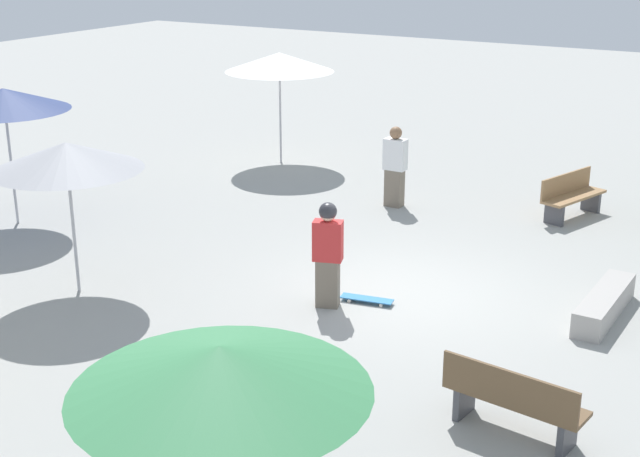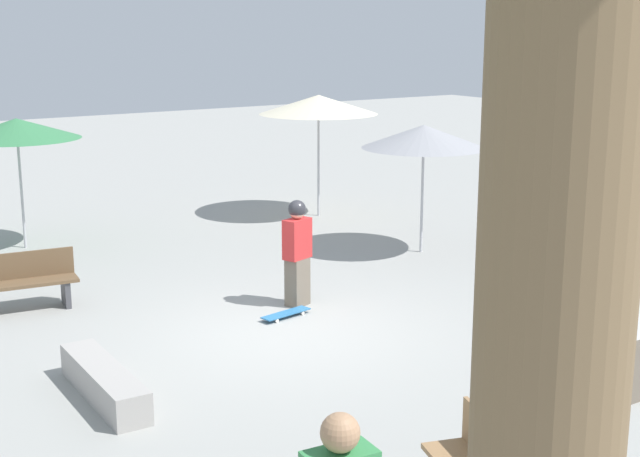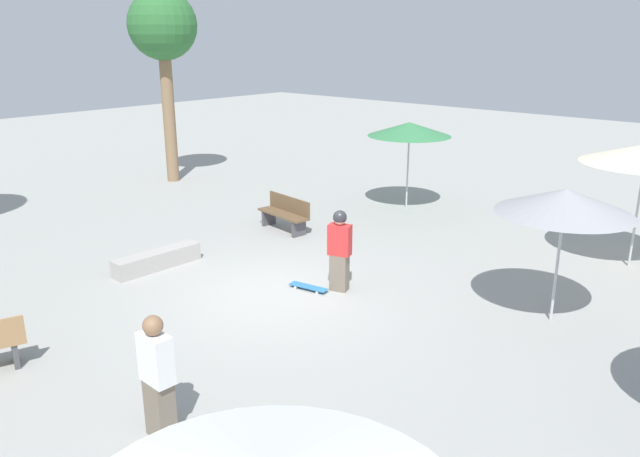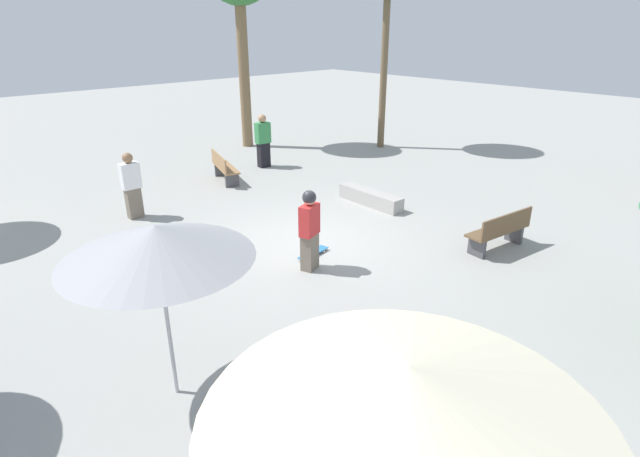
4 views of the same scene
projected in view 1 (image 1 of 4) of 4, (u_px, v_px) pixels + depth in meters
ground_plane at (403, 294)px, 13.68m from camera, size 60.00×60.00×0.00m
skater_main at (328, 251)px, 12.97m from camera, size 0.48×0.36×1.61m
skateboard at (367, 299)px, 13.35m from camera, size 0.82×0.34×0.07m
concrete_ledge at (604, 304)px, 12.83m from camera, size 0.46×1.96×0.37m
bench_near at (513, 401)px, 9.77m from camera, size 1.64×0.65×0.85m
bench_far at (571, 196)px, 17.13m from camera, size 0.91×1.66×0.85m
shade_umbrella_navy at (4, 99)px, 16.17m from camera, size 2.37×2.37×2.57m
shade_umbrella_white at (280, 62)px, 20.48m from camera, size 2.54×2.54×2.59m
shade_umbrella_green at (220, 369)px, 6.62m from camera, size 2.31×2.31×2.44m
shade_umbrella_grey at (67, 156)px, 13.10m from camera, size 2.25×2.25×2.36m
bystander_watching at (395, 167)px, 17.69m from camera, size 0.45×0.26×1.63m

